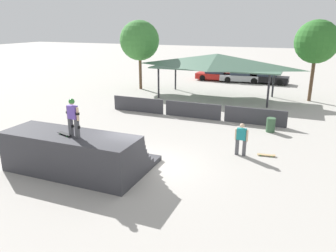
{
  "coord_description": "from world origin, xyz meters",
  "views": [
    {
      "loc": [
        6.08,
        -11.91,
        6.18
      ],
      "look_at": [
        -0.18,
        3.39,
        0.97
      ],
      "focal_mm": 35.0,
      "sensor_mm": 36.0,
      "label": 1
    }
  ],
  "objects_px": {
    "skateboard_on_ground": "(267,155)",
    "tree_beside_pavilion": "(317,42)",
    "trash_bin": "(271,125)",
    "parked_car_red": "(216,75)",
    "skateboard_on_deck": "(65,134)",
    "bystander_walking": "(241,138)",
    "tree_far_back": "(140,41)",
    "parked_car_silver": "(241,77)",
    "parked_car_black": "(268,78)",
    "skater_on_deck": "(73,115)"
  },
  "relations": [
    {
      "from": "skateboard_on_ground",
      "to": "parked_car_black",
      "type": "distance_m",
      "value": 20.89
    },
    {
      "from": "parked_car_black",
      "to": "tree_beside_pavilion",
      "type": "bearing_deg",
      "value": -58.43
    },
    {
      "from": "parked_car_red",
      "to": "parked_car_silver",
      "type": "bearing_deg",
      "value": -3.0
    },
    {
      "from": "bystander_walking",
      "to": "tree_far_back",
      "type": "relative_size",
      "value": 0.25
    },
    {
      "from": "skateboard_on_deck",
      "to": "parked_car_silver",
      "type": "xyz_separation_m",
      "value": [
        2.6,
        25.91,
        -1.22
      ]
    },
    {
      "from": "bystander_walking",
      "to": "skateboard_on_ground",
      "type": "height_order",
      "value": "bystander_walking"
    },
    {
      "from": "skateboard_on_deck",
      "to": "parked_car_black",
      "type": "bearing_deg",
      "value": 95.6
    },
    {
      "from": "skateboard_on_deck",
      "to": "tree_far_back",
      "type": "bearing_deg",
      "value": 125.04
    },
    {
      "from": "skater_on_deck",
      "to": "bystander_walking",
      "type": "relative_size",
      "value": 0.98
    },
    {
      "from": "parked_car_red",
      "to": "parked_car_silver",
      "type": "distance_m",
      "value": 2.84
    },
    {
      "from": "skater_on_deck",
      "to": "parked_car_red",
      "type": "height_order",
      "value": "skater_on_deck"
    },
    {
      "from": "skater_on_deck",
      "to": "tree_beside_pavilion",
      "type": "relative_size",
      "value": 0.24
    },
    {
      "from": "parked_car_black",
      "to": "skater_on_deck",
      "type": "bearing_deg",
      "value": -98.97
    },
    {
      "from": "skateboard_on_ground",
      "to": "parked_car_silver",
      "type": "height_order",
      "value": "parked_car_silver"
    },
    {
      "from": "skateboard_on_deck",
      "to": "tree_beside_pavilion",
      "type": "distance_m",
      "value": 21.36
    },
    {
      "from": "skateboard_on_deck",
      "to": "parked_car_black",
      "type": "relative_size",
      "value": 0.2
    },
    {
      "from": "skateboard_on_deck",
      "to": "parked_car_red",
      "type": "height_order",
      "value": "skateboard_on_deck"
    },
    {
      "from": "skateboard_on_deck",
      "to": "tree_beside_pavilion",
      "type": "bearing_deg",
      "value": 80.63
    },
    {
      "from": "skater_on_deck",
      "to": "trash_bin",
      "type": "bearing_deg",
      "value": 59.1
    },
    {
      "from": "trash_bin",
      "to": "parked_car_red",
      "type": "bearing_deg",
      "value": 114.4
    },
    {
      "from": "skateboard_on_deck",
      "to": "parked_car_red",
      "type": "xyz_separation_m",
      "value": [
        -0.24,
        26.0,
        -1.22
      ]
    },
    {
      "from": "skateboard_on_ground",
      "to": "tree_beside_pavilion",
      "type": "distance_m",
      "value": 14.53
    },
    {
      "from": "tree_beside_pavilion",
      "to": "parked_car_red",
      "type": "bearing_deg",
      "value": 143.94
    },
    {
      "from": "skater_on_deck",
      "to": "parked_car_black",
      "type": "height_order",
      "value": "skater_on_deck"
    },
    {
      "from": "bystander_walking",
      "to": "tree_beside_pavilion",
      "type": "distance_m",
      "value": 14.83
    },
    {
      "from": "tree_beside_pavilion",
      "to": "skateboard_on_deck",
      "type": "bearing_deg",
      "value": -116.76
    },
    {
      "from": "skater_on_deck",
      "to": "skateboard_on_deck",
      "type": "xyz_separation_m",
      "value": [
        -0.48,
        0.01,
        -0.86
      ]
    },
    {
      "from": "bystander_walking",
      "to": "parked_car_silver",
      "type": "bearing_deg",
      "value": -76.03
    },
    {
      "from": "skateboard_on_deck",
      "to": "tree_beside_pavilion",
      "type": "height_order",
      "value": "tree_beside_pavilion"
    },
    {
      "from": "trash_bin",
      "to": "skateboard_on_ground",
      "type": "bearing_deg",
      "value": -86.57
    },
    {
      "from": "skater_on_deck",
      "to": "parked_car_silver",
      "type": "height_order",
      "value": "skater_on_deck"
    },
    {
      "from": "parked_car_silver",
      "to": "parked_car_black",
      "type": "relative_size",
      "value": 1.12
    },
    {
      "from": "skateboard_on_ground",
      "to": "tree_far_back",
      "type": "bearing_deg",
      "value": 129.25
    },
    {
      "from": "bystander_walking",
      "to": "trash_bin",
      "type": "bearing_deg",
      "value": -99.22
    },
    {
      "from": "skateboard_on_deck",
      "to": "parked_car_silver",
      "type": "height_order",
      "value": "skateboard_on_deck"
    },
    {
      "from": "skateboard_on_deck",
      "to": "skateboard_on_ground",
      "type": "bearing_deg",
      "value": 52.18
    },
    {
      "from": "parked_car_red",
      "to": "skateboard_on_ground",
      "type": "bearing_deg",
      "value": -70.26
    },
    {
      "from": "tree_beside_pavilion",
      "to": "tree_far_back",
      "type": "distance_m",
      "value": 15.36
    },
    {
      "from": "bystander_walking",
      "to": "parked_car_red",
      "type": "height_order",
      "value": "bystander_walking"
    },
    {
      "from": "parked_car_red",
      "to": "parked_car_black",
      "type": "relative_size",
      "value": 1.06
    },
    {
      "from": "skateboard_on_deck",
      "to": "parked_car_silver",
      "type": "distance_m",
      "value": 26.06
    },
    {
      "from": "skater_on_deck",
      "to": "tree_far_back",
      "type": "xyz_separation_m",
      "value": [
        -6.3,
        18.32,
        1.93
      ]
    },
    {
      "from": "skateboard_on_ground",
      "to": "trash_bin",
      "type": "distance_m",
      "value": 3.97
    },
    {
      "from": "skater_on_deck",
      "to": "parked_car_silver",
      "type": "relative_size",
      "value": 0.34
    },
    {
      "from": "bystander_walking",
      "to": "parked_car_silver",
      "type": "distance_m",
      "value": 21.32
    },
    {
      "from": "tree_beside_pavilion",
      "to": "tree_far_back",
      "type": "height_order",
      "value": "tree_far_back"
    },
    {
      "from": "skateboard_on_deck",
      "to": "tree_far_back",
      "type": "xyz_separation_m",
      "value": [
        -5.82,
        18.3,
        2.78
      ]
    },
    {
      "from": "parked_car_black",
      "to": "parked_car_red",
      "type": "bearing_deg",
      "value": -177.74
    },
    {
      "from": "tree_beside_pavilion",
      "to": "parked_car_black",
      "type": "xyz_separation_m",
      "value": [
        -4.09,
        7.16,
        -4.16
      ]
    },
    {
      "from": "skateboard_on_ground",
      "to": "parked_car_red",
      "type": "distance_m",
      "value": 22.16
    }
  ]
}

